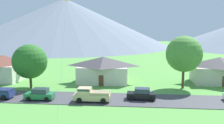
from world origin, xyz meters
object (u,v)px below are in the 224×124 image
(tree_left_of_center, at_px, (30,61))
(pickup_truck_sand_east_side, at_px, (91,95))
(house_leftmost, at_px, (103,69))
(parked_car_green_mid_east, at_px, (40,94))
(house_right_center, at_px, (3,67))
(parked_car_black_mid_west, at_px, (141,94))
(tree_center, at_px, (184,54))
(house_left_center, at_px, (219,70))

(tree_left_of_center, relative_size, pickup_truck_sand_east_side, 1.49)
(house_leftmost, relative_size, tree_left_of_center, 1.32)
(parked_car_green_mid_east, bearing_deg, house_leftmost, 58.59)
(house_leftmost, distance_m, house_right_center, 20.60)
(parked_car_black_mid_west, bearing_deg, tree_left_of_center, 164.52)
(house_leftmost, distance_m, tree_center, 15.43)
(house_left_center, bearing_deg, tree_left_of_center, -167.89)
(parked_car_green_mid_east, distance_m, pickup_truck_sand_east_side, 7.74)
(house_leftmost, distance_m, pickup_truck_sand_east_side, 12.96)
(tree_center, relative_size, pickup_truck_sand_east_side, 1.78)
(house_right_center, height_order, tree_center, tree_center)
(house_left_center, distance_m, pickup_truck_sand_east_side, 26.76)
(tree_center, height_order, pickup_truck_sand_east_side, tree_center)
(tree_left_of_center, distance_m, tree_center, 27.03)
(house_leftmost, height_order, parked_car_black_mid_west, house_leftmost)
(house_right_center, xyz_separation_m, tree_left_of_center, (8.37, -5.93, 2.09))
(house_left_center, distance_m, house_right_center, 43.02)
(house_left_center, height_order, pickup_truck_sand_east_side, house_left_center)
(house_right_center, bearing_deg, tree_center, -5.62)
(tree_center, height_order, parked_car_black_mid_west, tree_center)
(house_left_center, bearing_deg, house_right_center, -178.00)
(house_right_center, bearing_deg, house_left_center, 2.00)
(house_right_center, distance_m, tree_left_of_center, 10.47)
(house_right_center, relative_size, tree_left_of_center, 1.08)
(tree_left_of_center, bearing_deg, house_right_center, 144.69)
(tree_left_of_center, relative_size, tree_center, 0.84)
(house_right_center, xyz_separation_m, parked_car_green_mid_east, (12.83, -12.88, -1.82))
(pickup_truck_sand_east_side, bearing_deg, tree_left_of_center, 149.82)
(house_leftmost, height_order, house_right_center, house_right_center)
(house_leftmost, relative_size, tree_center, 1.11)
(parked_car_green_mid_east, bearing_deg, tree_center, 22.76)
(house_right_center, xyz_separation_m, tree_center, (35.26, -3.47, 3.44))
(house_right_center, height_order, pickup_truck_sand_east_side, house_right_center)
(parked_car_black_mid_west, xyz_separation_m, parked_car_green_mid_east, (-14.97, -1.57, 0.00))
(parked_car_green_mid_east, bearing_deg, parked_car_black_mid_west, 5.98)
(house_right_center, bearing_deg, parked_car_black_mid_west, -22.14)
(pickup_truck_sand_east_side, bearing_deg, parked_car_green_mid_east, 178.96)
(tree_left_of_center, height_order, pickup_truck_sand_east_side, tree_left_of_center)
(tree_left_of_center, height_order, tree_center, tree_center)
(tree_center, height_order, parked_car_green_mid_east, tree_center)
(pickup_truck_sand_east_side, bearing_deg, tree_center, 33.02)
(house_right_center, xyz_separation_m, parked_car_black_mid_west, (27.80, -11.31, -1.82))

